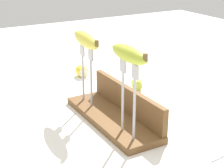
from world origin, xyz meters
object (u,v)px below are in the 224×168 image
at_px(banana_chunk_near, 137,84).
at_px(fork_stand_right, 129,93).
at_px(banana_raised_left, 86,40).
at_px(banana_raised_right, 129,54).
at_px(banana_chunk_far, 82,71).
at_px(fork_stand_left, 87,70).

bearing_deg(banana_chunk_near, fork_stand_right, -36.83).
distance_m(fork_stand_right, banana_raised_left, 0.26).
height_order(banana_raised_right, banana_chunk_far, banana_raised_right).
xyz_separation_m(fork_stand_right, banana_chunk_far, (-0.54, 0.12, -0.12)).
bearing_deg(banana_chunk_far, banana_raised_left, -21.85).
xyz_separation_m(banana_raised_right, banana_chunk_far, (-0.54, 0.12, -0.22)).
height_order(fork_stand_right, banana_raised_left, banana_raised_left).
bearing_deg(banana_chunk_near, banana_chunk_far, -152.61).
relative_size(banana_raised_left, banana_chunk_near, 3.56).
height_order(banana_raised_left, banana_raised_right, banana_raised_right).
height_order(fork_stand_right, banana_chunk_near, fork_stand_right).
distance_m(banana_raised_right, banana_chunk_far, 0.59).
bearing_deg(banana_chunk_near, banana_raised_right, -36.83).
xyz_separation_m(fork_stand_left, banana_raised_right, (0.25, 0.00, 0.11)).
bearing_deg(fork_stand_left, banana_raised_right, 0.00).
bearing_deg(fork_stand_left, fork_stand_right, 0.00).
relative_size(banana_raised_left, banana_raised_right, 1.23).
relative_size(banana_raised_left, banana_chunk_far, 4.24).
height_order(banana_raised_left, banana_chunk_near, banana_raised_left).
distance_m(banana_raised_left, banana_chunk_near, 0.32).
distance_m(banana_raised_right, banana_chunk_near, 0.45).
height_order(fork_stand_left, banana_chunk_near, fork_stand_left).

